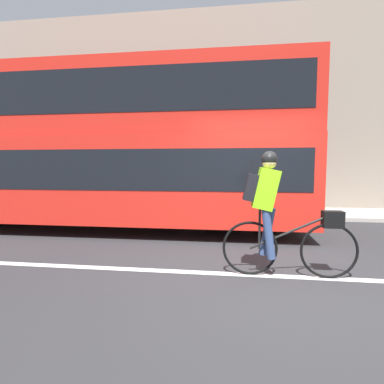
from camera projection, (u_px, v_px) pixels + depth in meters
The scene contains 6 objects.
ground_plane at pixel (265, 279), 3.99m from camera, with size 80.00×80.00×0.00m, color #2D2D30.
road_center_line at pixel (264, 275), 4.12m from camera, with size 50.00×0.14×0.01m, color silver.
sidewalk_curb at pixel (246, 212), 9.52m from camera, with size 60.00×2.14×0.10m.
building_facade at pixel (246, 110), 10.43m from camera, with size 60.00×0.30×6.91m.
bus at pixel (87, 144), 7.23m from camera, with size 10.34×2.49×3.68m.
cyclist_on_bike at pixel (276, 210), 4.03m from camera, with size 1.79×0.32×1.71m.
Camera 1 is at (-0.45, -3.97, 1.50)m, focal length 28.00 mm.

